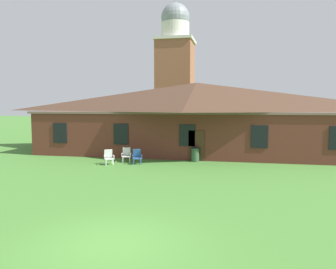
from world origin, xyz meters
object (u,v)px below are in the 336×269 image
at_px(lawn_chair_left_end, 137,156).
at_px(lawn_chair_by_porch, 109,157).
at_px(lawn_chair_near_door, 126,154).
at_px(trash_bin, 195,154).

bearing_deg(lawn_chair_left_end, lawn_chair_by_porch, -162.22).
distance_m(lawn_chair_near_door, trash_bin, 4.68).
relative_size(lawn_chair_by_porch, lawn_chair_near_door, 1.00).
distance_m(lawn_chair_left_end, trash_bin, 3.99).
relative_size(lawn_chair_near_door, lawn_chair_left_end, 1.00).
bearing_deg(lawn_chair_by_porch, trash_bin, 22.66).
bearing_deg(lawn_chair_near_door, lawn_chair_by_porch, -123.62).
height_order(lawn_chair_by_porch, lawn_chair_near_door, same).
bearing_deg(trash_bin, lawn_chair_near_door, -167.16).
xyz_separation_m(lawn_chair_near_door, trash_bin, (4.56, 1.04, -0.00)).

